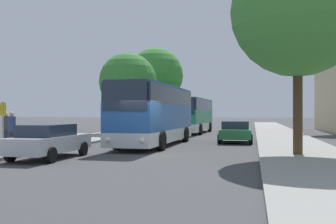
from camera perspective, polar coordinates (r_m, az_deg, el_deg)
ground_plane at (r=18.73m, az=-2.55°, el=-6.02°), size 300.00×300.00×0.00m
sidewalk_left at (r=21.59m, az=-20.89°, el=-5.03°), size 4.00×120.00×0.15m
sidewalk_right at (r=18.25m, az=19.34°, el=-5.93°), size 4.00×120.00×0.15m
bus_front at (r=23.32m, az=-1.86°, el=-0.28°), size 2.88×10.82×3.50m
bus_middle at (r=37.45m, az=3.51°, el=-0.41°), size 3.04×10.47×3.26m
parked_car_left_curb at (r=17.24m, az=-16.90°, el=-3.99°), size 1.99×4.56×1.44m
parked_car_right_near at (r=25.77m, az=9.73°, el=-2.78°), size 2.22×4.05×1.39m
bus_stop_sign at (r=19.50m, az=-22.84°, el=-1.13°), size 0.08×0.45×2.29m
pedestrian_waiting_near at (r=20.29m, az=-21.72°, el=-2.49°), size 0.36×0.36×1.84m
pedestrian_walking_back at (r=22.52m, az=-22.51°, el=-2.25°), size 0.36×0.36×1.84m
tree_left_near at (r=35.21m, az=-5.83°, el=4.38°), size 5.14×5.14×7.13m
tree_left_far at (r=43.89m, az=-1.79°, el=5.32°), size 6.11×6.11×9.02m
tree_right_near at (r=18.29m, az=18.30°, el=13.85°), size 5.75×5.75×9.07m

